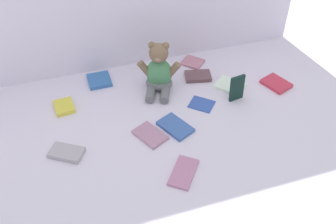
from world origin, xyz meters
The scene contains 14 objects.
ground_plane centered at (0.00, 0.00, 0.00)m, with size 3.20×3.20×0.00m, color silver.
teddy_bear centered at (0.07, 0.17, 0.08)m, with size 0.19×0.19×0.23m.
book_case_0 centered at (0.27, 0.31, 0.01)m, with size 0.09×0.10×0.01m, color #BD7588.
book_case_1 centered at (0.37, 0.09, 0.01)m, with size 0.10×0.12×0.01m, color white.
book_case_2 centered at (0.36, 0.00, 0.06)m, with size 0.07×0.01×0.12m, color #112B25.
book_case_3 centered at (-0.37, -0.10, 0.01)m, with size 0.07×0.12×0.02m, color #A79FA8.
book_case_4 centered at (-0.35, 0.16, 0.01)m, with size 0.08×0.09×0.02m, color yellow.
book_case_5 centered at (-0.18, 0.30, 0.01)m, with size 0.10×0.11×0.02m, color #3266A9.
book_case_6 centered at (0.05, -0.09, 0.01)m, with size 0.09×0.14×0.01m, color #3A5DA5.
book_case_7 centered at (-0.05, -0.10, 0.01)m, with size 0.08×0.13×0.01m, color #A97792.
book_case_8 centered at (0.20, 0.01, 0.00)m, with size 0.08×0.10×0.01m, color #3152A6.
book_case_9 centered at (0.01, -0.32, 0.01)m, with size 0.08×0.14×0.01m, color #B27197.
book_case_10 centered at (0.26, 0.19, 0.01)m, with size 0.08×0.12×0.02m, color brown.
book_case_11 centered at (0.57, 0.03, 0.01)m, with size 0.09×0.12×0.02m, color #C83046.
Camera 1 is at (-0.31, -1.13, 1.06)m, focal length 41.27 mm.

